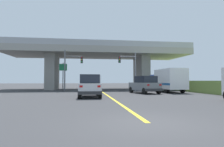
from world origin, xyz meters
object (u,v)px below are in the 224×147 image
suv_crossing (145,85)px  box_truck (167,80)px  traffic_signal_farside (71,66)px  semi_truck_distant (96,80)px  traffic_signal_nearside (130,66)px  highway_sign (63,70)px  suv_lead (90,86)px

suv_crossing → box_truck: (3.73, 1.99, 0.55)m
traffic_signal_farside → semi_truck_distant: 35.21m
suv_crossing → semi_truck_distant: bearing=82.5°
box_truck → traffic_signal_nearside: bearing=138.5°
traffic_signal_nearside → box_truck: bearing=-41.5°
highway_sign → semi_truck_distant: size_ratio=0.67×
box_truck → traffic_signal_nearside: size_ratio=1.23×
traffic_signal_farside → highway_sign: traffic_signal_farside is taller
highway_sign → semi_truck_distant: highway_sign is taller
suv_crossing → highway_sign: (-10.53, 9.50, 2.12)m
traffic_signal_farside → semi_truck_distant: traffic_signal_farside is taller
suv_lead → suv_crossing: (6.54, 4.34, 0.00)m
semi_truck_distant → traffic_signal_nearside: bearing=-85.0°
box_truck → highway_sign: bearing=152.2°
suv_lead → traffic_signal_nearside: traffic_signal_nearside is taller
traffic_signal_farside → highway_sign: bearing=111.2°
highway_sign → suv_crossing: bearing=-42.1°
suv_crossing → traffic_signal_nearside: size_ratio=0.83×
highway_sign → traffic_signal_nearside: bearing=-20.8°
traffic_signal_nearside → semi_truck_distant: bearing=95.0°
traffic_signal_nearside → semi_truck_distant: (-3.04, 34.64, -1.95)m
box_truck → highway_sign: (-14.26, 7.52, 1.56)m
semi_truck_distant → box_truck: bearing=-79.3°
traffic_signal_nearside → traffic_signal_farside: bearing=-179.5°
box_truck → suv_crossing: bearing=-152.0°
traffic_signal_nearside → semi_truck_distant: traffic_signal_nearside is taller
suv_lead → suv_crossing: bearing=33.6°
semi_truck_distant → suv_crossing: bearing=-85.1°
highway_sign → suv_lead: bearing=-73.9°
traffic_signal_nearside → highway_sign: bearing=159.2°
semi_truck_distant → highway_sign: bearing=-102.9°
suv_crossing → highway_sign: highway_sign is taller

